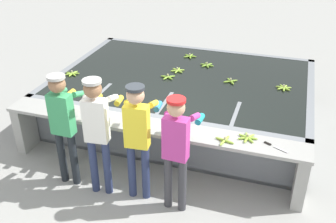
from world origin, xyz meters
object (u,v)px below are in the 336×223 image
(banana_bunch_floating_2, at_px, (177,70))
(banana_bunch_floating_4, at_px, (58,85))
(worker_0, at_px, (64,119))
(banana_bunch_ledge_1, at_px, (225,140))
(worker_3, at_px, (177,144))
(banana_bunch_ledge_0, at_px, (247,138))
(banana_bunch_floating_1, at_px, (190,56))
(knife_0, at_px, (272,145))
(worker_1, at_px, (97,126))
(banana_bunch_floating_5, at_px, (207,65))
(banana_bunch_floating_0, at_px, (284,88))
(banana_bunch_floating_3, at_px, (72,73))
(worker_2, at_px, (138,131))
(banana_bunch_floating_7, at_px, (168,77))
(banana_bunch_floating_6, at_px, (231,81))

(banana_bunch_floating_2, distance_m, banana_bunch_floating_4, 2.21)
(worker_0, bearing_deg, banana_bunch_ledge_1, 11.88)
(worker_3, relative_size, banana_bunch_ledge_0, 5.97)
(banana_bunch_floating_1, height_order, banana_bunch_floating_2, same)
(banana_bunch_floating_4, xyz_separation_m, knife_0, (3.73, -0.75, -0.01))
(banana_bunch_floating_4, bearing_deg, worker_3, -27.59)
(worker_1, bearing_deg, banana_bunch_floating_5, 75.78)
(banana_bunch_floating_0, height_order, banana_bunch_ledge_1, banana_bunch_ledge_1)
(banana_bunch_floating_3, relative_size, banana_bunch_floating_4, 0.99)
(worker_2, relative_size, banana_bunch_floating_7, 6.22)
(banana_bunch_floating_7, distance_m, banana_bunch_ledge_0, 2.34)
(banana_bunch_floating_6, xyz_separation_m, banana_bunch_floating_7, (-1.13, -0.17, -0.00))
(banana_bunch_floating_3, distance_m, banana_bunch_ledge_1, 3.44)
(worker_0, relative_size, banana_bunch_ledge_1, 6.17)
(worker_3, height_order, banana_bunch_ledge_0, worker_3)
(banana_bunch_floating_5, xyz_separation_m, banana_bunch_floating_7, (-0.55, -0.79, 0.00))
(worker_3, height_order, banana_bunch_ledge_1, worker_3)
(worker_2, height_order, banana_bunch_floating_4, worker_2)
(worker_3, distance_m, knife_0, 1.31)
(worker_2, height_order, banana_bunch_floating_7, worker_2)
(banana_bunch_floating_5, bearing_deg, knife_0, -59.33)
(worker_0, distance_m, banana_bunch_floating_1, 3.52)
(banana_bunch_floating_2, height_order, banana_bunch_floating_3, same)
(worker_2, relative_size, knife_0, 5.29)
(worker_1, relative_size, banana_bunch_floating_5, 6.25)
(banana_bunch_floating_4, bearing_deg, banana_bunch_floating_7, 28.94)
(worker_0, bearing_deg, worker_2, 1.13)
(worker_3, xyz_separation_m, banana_bunch_floating_4, (-2.58, 1.35, -0.16))
(banana_bunch_floating_2, relative_size, banana_bunch_floating_6, 1.12)
(worker_1, xyz_separation_m, banana_bunch_floating_1, (0.33, 3.45, -0.22))
(banana_bunch_floating_3, bearing_deg, banana_bunch_floating_1, 40.16)
(banana_bunch_ledge_1, bearing_deg, banana_bunch_floating_2, 121.68)
(banana_bunch_floating_6, height_order, knife_0, banana_bunch_floating_6)
(banana_bunch_floating_7, relative_size, banana_bunch_ledge_1, 0.99)
(banana_bunch_floating_2, distance_m, banana_bunch_floating_6, 1.06)
(banana_bunch_floating_3, relative_size, banana_bunch_floating_6, 1.11)
(banana_bunch_floating_0, height_order, banana_bunch_floating_3, same)
(worker_0, bearing_deg, banana_bunch_ledge_0, 14.24)
(worker_3, height_order, banana_bunch_floating_7, worker_3)
(worker_1, xyz_separation_m, worker_2, (0.55, 0.07, -0.03))
(banana_bunch_floating_0, relative_size, banana_bunch_floating_3, 1.00)
(banana_bunch_ledge_0, bearing_deg, banana_bunch_floating_6, 107.22)
(banana_bunch_floating_7, bearing_deg, banana_bunch_floating_1, 85.13)
(banana_bunch_floating_1, xyz_separation_m, banana_bunch_floating_3, (-1.85, -1.56, -0.00))
(banana_bunch_floating_7, bearing_deg, banana_bunch_floating_4, -151.06)
(worker_1, height_order, worker_3, worker_1)
(banana_bunch_ledge_1, bearing_deg, worker_0, -168.12)
(banana_bunch_floating_1, relative_size, banana_bunch_floating_5, 0.98)
(banana_bunch_floating_1, height_order, banana_bunch_floating_7, same)
(banana_bunch_floating_7, distance_m, knife_0, 2.64)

